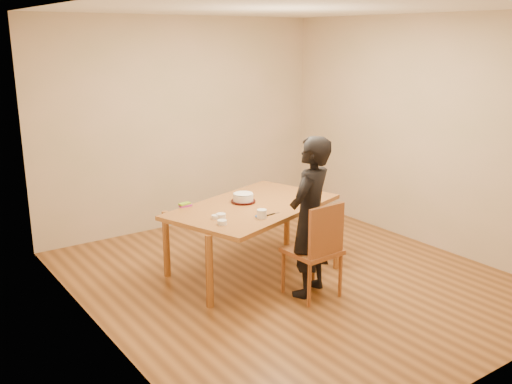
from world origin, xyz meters
TOP-DOWN VIEW (x-y plane):
  - room_shell at (0.00, 0.34)m, footprint 4.00×4.50m
  - dining_table at (-0.22, 0.34)m, footprint 2.01×1.55m
  - dining_chair at (-0.07, -0.43)m, footprint 0.48×0.48m
  - cake_plate at (-0.25, 0.48)m, footprint 0.26×0.26m
  - cake at (-0.25, 0.48)m, footprint 0.21×0.21m
  - frosting_dome at (-0.25, 0.48)m, footprint 0.21×0.21m
  - frosting_tub at (-0.41, -0.07)m, footprint 0.09×0.09m
  - frosting_lid at (-0.40, -0.03)m, footprint 0.09×0.09m
  - frosting_dollop at (-0.40, -0.03)m, footprint 0.04×0.04m
  - ramekin_green at (-0.82, -0.02)m, footprint 0.09×0.09m
  - ramekin_yellow at (-0.73, 0.15)m, footprint 0.09×0.09m
  - ramekin_multi at (-0.78, 0.17)m, footprint 0.07×0.07m
  - candy_box_pink at (-0.82, 0.69)m, footprint 0.13×0.07m
  - candy_box_green at (-0.83, 0.70)m, footprint 0.13×0.07m
  - spatula at (-0.31, -0.05)m, footprint 0.18×0.03m
  - person at (-0.07, -0.39)m, footprint 0.67×0.57m

SIDE VIEW (x-z plane):
  - dining_chair at x=-0.07m, z-range 0.43..0.47m
  - dining_table at x=-0.22m, z-range 0.71..0.75m
  - frosting_lid at x=-0.40m, z-range 0.75..0.76m
  - spatula at x=-0.31m, z-range 0.75..0.76m
  - candy_box_pink at x=-0.82m, z-range 0.75..0.77m
  - cake_plate at x=-0.25m, z-range 0.75..0.77m
  - frosting_dollop at x=-0.40m, z-range 0.76..0.78m
  - ramekin_multi at x=-0.78m, z-range 0.75..0.79m
  - ramekin_green at x=-0.82m, z-range 0.75..0.79m
  - ramekin_yellow at x=-0.73m, z-range 0.75..0.80m
  - person at x=-0.07m, z-range 0.00..1.56m
  - candy_box_green at x=-0.83m, z-range 0.77..0.79m
  - frosting_tub at x=-0.41m, z-range 0.75..0.84m
  - cake at x=-0.25m, z-range 0.77..0.84m
  - frosting_dome at x=-0.25m, z-range 0.84..0.87m
  - room_shell at x=0.00m, z-range 0.00..2.70m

